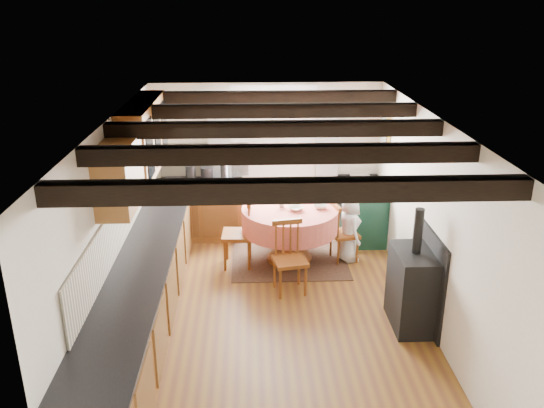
{
  "coord_description": "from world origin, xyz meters",
  "views": [
    {
      "loc": [
        -0.27,
        -5.86,
        3.66
      ],
      "look_at": [
        0.0,
        0.8,
        1.15
      ],
      "focal_mm": 36.83,
      "sensor_mm": 36.0,
      "label": 1
    }
  ],
  "objects_px": {
    "dining_table": "(290,235)",
    "chair_left": "(237,232)",
    "chair_right": "(345,232)",
    "child_right": "(349,228)",
    "chair_near": "(290,258)",
    "cup": "(282,204)",
    "child_far": "(280,211)",
    "aga_range": "(361,210)",
    "cast_iron_stove": "(414,269)"
  },
  "relations": [
    {
      "from": "dining_table",
      "to": "chair_near",
      "type": "xyz_separation_m",
      "value": [
        -0.06,
        -0.89,
        0.07
      ]
    },
    {
      "from": "chair_left",
      "to": "aga_range",
      "type": "bearing_deg",
      "value": 117.59
    },
    {
      "from": "child_right",
      "to": "cup",
      "type": "bearing_deg",
      "value": 75.05
    },
    {
      "from": "aga_range",
      "to": "child_far",
      "type": "height_order",
      "value": "child_far"
    },
    {
      "from": "child_right",
      "to": "cup",
      "type": "relative_size",
      "value": 9.76
    },
    {
      "from": "chair_left",
      "to": "chair_near",
      "type": "bearing_deg",
      "value": 43.54
    },
    {
      "from": "child_far",
      "to": "chair_left",
      "type": "bearing_deg",
      "value": 57.38
    },
    {
      "from": "chair_right",
      "to": "child_right",
      "type": "height_order",
      "value": "child_right"
    },
    {
      "from": "dining_table",
      "to": "child_far",
      "type": "distance_m",
      "value": 0.65
    },
    {
      "from": "cup",
      "to": "chair_near",
      "type": "bearing_deg",
      "value": -86.76
    },
    {
      "from": "dining_table",
      "to": "chair_left",
      "type": "distance_m",
      "value": 0.76
    },
    {
      "from": "dining_table",
      "to": "cast_iron_stove",
      "type": "bearing_deg",
      "value": -53.06
    },
    {
      "from": "cast_iron_stove",
      "to": "cup",
      "type": "relative_size",
      "value": 14.09
    },
    {
      "from": "chair_left",
      "to": "cast_iron_stove",
      "type": "xyz_separation_m",
      "value": [
        2.05,
        -1.63,
        0.22
      ]
    },
    {
      "from": "cast_iron_stove",
      "to": "cup",
      "type": "distance_m",
      "value": 2.28
    },
    {
      "from": "cup",
      "to": "chair_right",
      "type": "bearing_deg",
      "value": -3.17
    },
    {
      "from": "chair_near",
      "to": "child_far",
      "type": "relative_size",
      "value": 0.88
    },
    {
      "from": "child_far",
      "to": "child_right",
      "type": "relative_size",
      "value": 1.08
    },
    {
      "from": "dining_table",
      "to": "aga_range",
      "type": "height_order",
      "value": "aga_range"
    },
    {
      "from": "chair_left",
      "to": "cup",
      "type": "relative_size",
      "value": 9.91
    },
    {
      "from": "chair_left",
      "to": "aga_range",
      "type": "distance_m",
      "value": 2.14
    },
    {
      "from": "chair_near",
      "to": "chair_left",
      "type": "bearing_deg",
      "value": 119.83
    },
    {
      "from": "dining_table",
      "to": "child_far",
      "type": "relative_size",
      "value": 1.25
    },
    {
      "from": "dining_table",
      "to": "chair_left",
      "type": "xyz_separation_m",
      "value": [
        -0.75,
        -0.09,
        0.1
      ]
    },
    {
      "from": "chair_near",
      "to": "chair_left",
      "type": "xyz_separation_m",
      "value": [
        -0.69,
        0.8,
        0.03
      ]
    },
    {
      "from": "chair_right",
      "to": "cup",
      "type": "height_order",
      "value": "cup"
    },
    {
      "from": "dining_table",
      "to": "child_right",
      "type": "xyz_separation_m",
      "value": [
        0.86,
        0.02,
        0.09
      ]
    },
    {
      "from": "dining_table",
      "to": "child_right",
      "type": "bearing_deg",
      "value": 1.28
    },
    {
      "from": "aga_range",
      "to": "child_right",
      "type": "relative_size",
      "value": 1.0
    },
    {
      "from": "chair_left",
      "to": "child_right",
      "type": "relative_size",
      "value": 1.02
    },
    {
      "from": "dining_table",
      "to": "chair_near",
      "type": "height_order",
      "value": "chair_near"
    },
    {
      "from": "chair_left",
      "to": "child_right",
      "type": "height_order",
      "value": "chair_left"
    },
    {
      "from": "chair_right",
      "to": "aga_range",
      "type": "bearing_deg",
      "value": -38.01
    },
    {
      "from": "dining_table",
      "to": "cup",
      "type": "relative_size",
      "value": 13.19
    },
    {
      "from": "dining_table",
      "to": "chair_left",
      "type": "height_order",
      "value": "chair_left"
    },
    {
      "from": "aga_range",
      "to": "chair_near",
      "type": "bearing_deg",
      "value": -126.21
    },
    {
      "from": "chair_left",
      "to": "child_right",
      "type": "bearing_deg",
      "value": 96.62
    },
    {
      "from": "chair_right",
      "to": "aga_range",
      "type": "distance_m",
      "value": 0.89
    },
    {
      "from": "chair_left",
      "to": "child_right",
      "type": "distance_m",
      "value": 1.62
    },
    {
      "from": "dining_table",
      "to": "chair_left",
      "type": "relative_size",
      "value": 1.33
    },
    {
      "from": "chair_right",
      "to": "dining_table",
      "type": "bearing_deg",
      "value": 79.0
    },
    {
      "from": "aga_range",
      "to": "cup",
      "type": "height_order",
      "value": "aga_range"
    },
    {
      "from": "chair_left",
      "to": "cup",
      "type": "distance_m",
      "value": 0.75
    },
    {
      "from": "aga_range",
      "to": "child_far",
      "type": "bearing_deg",
      "value": -172.12
    },
    {
      "from": "chair_left",
      "to": "chair_right",
      "type": "height_order",
      "value": "chair_left"
    },
    {
      "from": "child_right",
      "to": "chair_right",
      "type": "bearing_deg",
      "value": 83.35
    },
    {
      "from": "chair_near",
      "to": "chair_right",
      "type": "relative_size",
      "value": 1.08
    },
    {
      "from": "dining_table",
      "to": "cast_iron_stove",
      "type": "xyz_separation_m",
      "value": [
        1.3,
        -1.73,
        0.32
      ]
    },
    {
      "from": "aga_range",
      "to": "cast_iron_stove",
      "type": "xyz_separation_m",
      "value": [
        0.11,
        -2.54,
        0.26
      ]
    },
    {
      "from": "child_far",
      "to": "child_right",
      "type": "bearing_deg",
      "value": 156.88
    }
  ]
}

